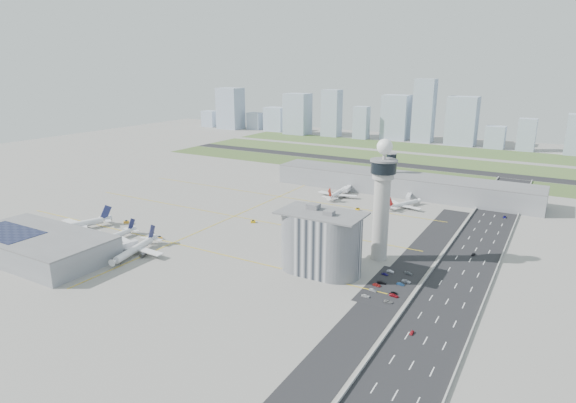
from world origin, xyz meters
The scene contains 63 objects.
ground centered at (0.00, 0.00, 0.00)m, with size 1000.00×1000.00×0.00m, color gray.
grass_strip_0 centered at (-20.00, 225.00, 0.04)m, with size 480.00×50.00×0.08m, color #405D2C.
grass_strip_1 centered at (-20.00, 300.00, 0.04)m, with size 480.00×60.00×0.08m, color #4F6730.
grass_strip_2 centered at (-20.00, 380.00, 0.04)m, with size 480.00×70.00×0.08m, color #405528.
runway centered at (-20.00, 262.00, 0.06)m, with size 480.00×22.00×0.10m, color black.
highway centered at (115.00, 0.00, 0.05)m, with size 28.00×500.00×0.10m, color black.
barrier_left centered at (101.00, 0.00, 0.60)m, with size 0.60×500.00×1.20m, color #9E9E99.
barrier_right centered at (129.00, 0.00, 0.60)m, with size 0.60×500.00×1.20m, color #9E9E99.
landside_road centered at (90.00, -10.00, 0.04)m, with size 18.00×260.00×0.08m, color black.
parking_lot centered at (88.00, -22.00, 0.05)m, with size 20.00×44.00×0.10m, color black.
taxiway_line_h_0 centered at (-40.00, -30.00, 0.01)m, with size 260.00×0.60×0.01m, color yellow.
taxiway_line_h_1 centered at (-40.00, 30.00, 0.01)m, with size 260.00×0.60×0.01m, color yellow.
taxiway_line_h_2 centered at (-40.00, 90.00, 0.01)m, with size 260.00×0.60×0.01m, color yellow.
taxiway_line_v centered at (-40.00, 30.00, 0.01)m, with size 0.60×260.00×0.01m, color yellow.
control_tower centered at (72.00, 8.00, 35.04)m, with size 14.00×14.00×64.50m.
secondary_tower centered at (30.00, 150.00, 18.80)m, with size 8.60×8.60×31.90m.
admin_building centered at (51.99, -22.00, 15.30)m, with size 42.00×24.00×33.50m.
terminal_pier centered at (40.00, 148.00, 7.90)m, with size 210.00×32.00×15.80m.
near_terminal centered at (-88.07, -82.02, 6.43)m, with size 84.00×42.00×13.00m.
airplane_near_a centered at (-107.86, -44.69, 6.35)m, with size 45.36×38.56×12.70m, color white, non-canonical shape.
airplane_near_b centered at (-72.33, -46.03, 4.86)m, with size 34.74×29.53×9.73m, color white, non-canonical shape.
airplane_near_c centered at (-44.68, -54.96, 5.75)m, with size 41.06×34.90×11.50m, color white, non-canonical shape.
airplane_far_a centered at (0.31, 112.57, 5.30)m, with size 37.85×32.18×10.60m, color white, non-canonical shape.
airplane_far_b centered at (54.91, 109.64, 4.88)m, with size 34.83×29.60×9.75m, color white, non-canonical shape.
jet_bridge_near_0 centered at (-113.00, -61.00, 2.85)m, with size 14.00×3.00×5.70m, color silver, non-canonical shape.
jet_bridge_near_1 centered at (-83.00, -61.00, 2.85)m, with size 14.00×3.00×5.70m, color silver, non-canonical shape.
jet_bridge_near_2 centered at (-53.00, -61.00, 2.85)m, with size 14.00×3.00×5.70m, color silver, non-canonical shape.
jet_bridge_far_0 centered at (2.00, 132.00, 2.85)m, with size 14.00×3.00×5.70m, color silver, non-canonical shape.
jet_bridge_far_1 centered at (52.00, 132.00, 2.85)m, with size 14.00×3.00×5.70m, color silver, non-canonical shape.
tug_0 centered at (-92.36, -17.78, 0.98)m, with size 2.31×3.36×1.96m, color gold, non-canonical shape.
tug_1 centered at (-60.98, -44.60, 0.81)m, with size 1.92×2.80×1.62m, color orange, non-canonical shape.
tug_2 centered at (-51.34, -29.41, 1.00)m, with size 2.36×3.43×1.99m, color #F8A32B, non-canonical shape.
tug_3 centered at (-20.80, 24.84, 0.92)m, with size 2.18×3.17×1.84m, color yellow, non-canonical shape.
tug_4 centered at (28.42, 84.85, 1.07)m, with size 2.53×3.68×2.14m, color #EEAB02, non-canonical shape.
tug_5 centered at (45.26, 114.33, 1.04)m, with size 2.46×3.58×2.08m, color orange, non-canonical shape.
car_lot_0 centered at (82.44, -37.86, 0.63)m, with size 1.49×3.70×1.26m, color silver.
car_lot_1 centered at (83.27, -30.74, 0.59)m, with size 1.24×3.57×1.18m, color gray.
car_lot_2 centered at (82.91, -24.69, 0.56)m, with size 1.85×4.01×1.11m, color maroon.
car_lot_3 centered at (84.12, -21.03, 0.63)m, with size 1.78×4.38×1.27m, color black.
car_lot_4 centered at (82.11, -10.86, 0.58)m, with size 1.37×3.40×1.16m, color navy.
car_lot_5 centered at (83.32, -6.30, 0.58)m, with size 1.23×3.53×1.16m, color silver.
car_lot_6 centered at (93.06, -37.88, 0.55)m, with size 1.81×3.93×1.09m, color gray.
car_lot_7 centered at (93.30, -31.09, 0.63)m, with size 1.75×4.32×1.25m, color maroon.
car_lot_8 centered at (92.59, -28.37, 0.55)m, with size 1.29×3.20×1.09m, color black.
car_lot_9 centered at (92.24, -18.10, 0.61)m, with size 1.29×3.70×1.22m, color navy.
car_lot_10 centered at (93.71, -13.83, 0.62)m, with size 2.05×4.46×1.24m, color silver.
car_lot_11 centered at (91.93, -4.07, 0.58)m, with size 1.62×3.98×1.16m, color slate.
car_hw_0 centered at (109.14, -57.78, 0.54)m, with size 1.28×3.18×1.08m, color #A91B26.
car_hw_1 centered at (115.26, 38.15, 0.61)m, with size 1.29×3.70×1.22m, color black.
car_hw_2 centered at (121.38, 119.82, 0.59)m, with size 1.96×4.24×1.18m, color navy.
car_hw_4 centered at (107.27, 182.45, 0.62)m, with size 1.46×3.63×1.24m, color slate.
skyline_bldg_0 centered at (-377.77, 421.70, 13.25)m, with size 24.05×19.24×26.50m, color #9EADC1.
skyline_bldg_1 centered at (-331.22, 417.61, 32.80)m, with size 37.63×30.10×65.60m, color #9EADC1.
skyline_bldg_2 centered at (-291.25, 430.16, 13.39)m, with size 22.81×18.25×26.79m, color #9EADC1.
skyline_bldg_3 centered at (-252.58, 431.35, 18.47)m, with size 32.30×25.84×36.93m, color #9EADC1.
skyline_bldg_4 centered at (-204.47, 415.19, 30.18)m, with size 35.81×28.65×60.36m, color #9EADC1.
skyline_bldg_5 centered at (-150.11, 419.66, 33.44)m, with size 25.49×20.39×66.89m, color #9EADC1.
skyline_bldg_6 centered at (-102.68, 417.90, 22.60)m, with size 20.04×16.03×45.20m, color #9EADC1.
skyline_bldg_7 centered at (-59.44, 436.89, 30.61)m, with size 35.76×28.61×61.22m, color #9EADC1.
skyline_bldg_8 centered at (-19.42, 431.56, 41.69)m, with size 26.33×21.06×83.39m, color #9EADC1.
skyline_bldg_9 centered at (30.27, 432.32, 31.06)m, with size 36.96×29.57×62.11m, color #9EADC1.
skyline_bldg_10 centered at (73.27, 423.68, 13.87)m, with size 23.01×18.41×27.75m, color #9EADC1.
skyline_bldg_11 centered at (108.28, 423.34, 19.48)m, with size 20.22×16.18×38.97m, color #9EADC1.
Camera 1 is at (150.52, -224.02, 99.59)m, focal length 30.00 mm.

